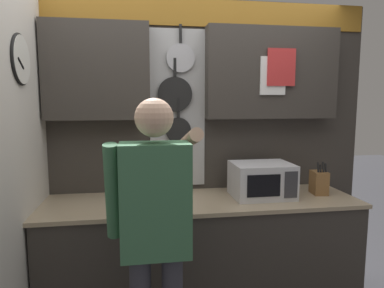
# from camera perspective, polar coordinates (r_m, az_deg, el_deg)

# --- Properties ---
(base_cabinet_counter) EXTENTS (2.40, 0.68, 0.93)m
(base_cabinet_counter) POSITION_cam_1_polar(r_m,az_deg,el_deg) (2.83, 1.72, -18.34)
(base_cabinet_counter) COLOR #38332D
(base_cabinet_counter) RESTS_ON ground_plane
(back_wall_unit) EXTENTS (2.97, 0.23, 2.50)m
(back_wall_unit) POSITION_cam_1_polar(r_m,az_deg,el_deg) (2.86, 0.97, 4.71)
(back_wall_unit) COLOR #38332D
(back_wall_unit) RESTS_ON ground_plane
(side_wall) EXTENTS (0.07, 1.60, 2.50)m
(side_wall) POSITION_cam_1_polar(r_m,az_deg,el_deg) (2.30, -27.58, -4.13)
(side_wall) COLOR silver
(side_wall) RESTS_ON ground_plane
(microwave) EXTENTS (0.46, 0.37, 0.27)m
(microwave) POSITION_cam_1_polar(r_m,az_deg,el_deg) (2.77, 11.52, -5.88)
(microwave) COLOR silver
(microwave) RESTS_ON base_cabinet_counter
(knife_block) EXTENTS (0.13, 0.16, 0.27)m
(knife_block) POSITION_cam_1_polar(r_m,az_deg,el_deg) (2.98, 20.41, -5.99)
(knife_block) COLOR brown
(knife_block) RESTS_ON base_cabinet_counter
(utensil_crock) EXTENTS (0.10, 0.10, 0.33)m
(utensil_crock) POSITION_cam_1_polar(r_m,az_deg,el_deg) (2.61, -6.62, -7.67)
(utensil_crock) COLOR white
(utensil_crock) RESTS_ON base_cabinet_counter
(person) EXTENTS (0.54, 0.66, 1.70)m
(person) POSITION_cam_1_polar(r_m,az_deg,el_deg) (1.95, -6.11, -12.86)
(person) COLOR #383842
(person) RESTS_ON ground_plane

